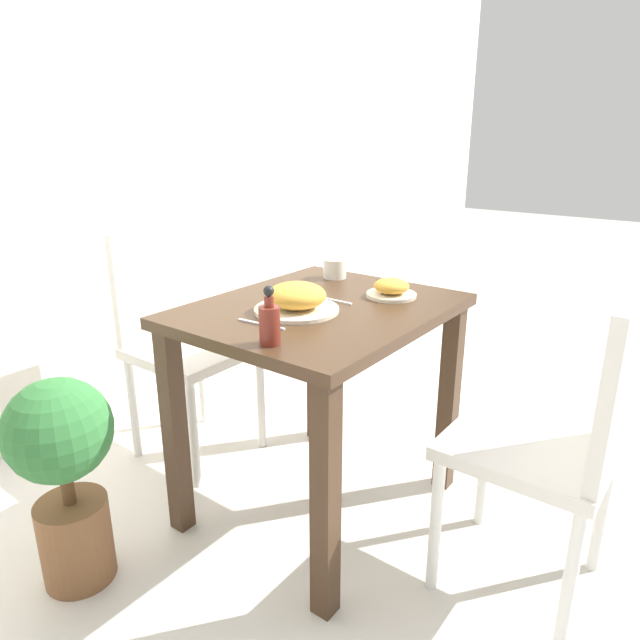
# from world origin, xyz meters

# --- Properties ---
(ground_plane) EXTENTS (16.00, 16.00, 0.00)m
(ground_plane) POSITION_xyz_m (0.00, 0.00, 0.00)
(ground_plane) COLOR beige
(wall_back) EXTENTS (8.00, 0.05, 2.60)m
(wall_back) POSITION_xyz_m (0.00, 1.25, 1.30)
(wall_back) COLOR white
(wall_back) RESTS_ON ground_plane
(dining_table) EXTENTS (0.85, 0.70, 0.74)m
(dining_table) POSITION_xyz_m (0.00, 0.00, 0.60)
(dining_table) COLOR #3D2819
(dining_table) RESTS_ON ground_plane
(chair_near) EXTENTS (0.42, 0.42, 0.91)m
(chair_near) POSITION_xyz_m (0.06, -0.75, 0.52)
(chair_near) COLOR silver
(chair_near) RESTS_ON ground_plane
(chair_far) EXTENTS (0.42, 0.42, 0.91)m
(chair_far) POSITION_xyz_m (-0.01, 0.69, 0.52)
(chair_far) COLOR silver
(chair_far) RESTS_ON ground_plane
(food_plate) EXTENTS (0.26, 0.26, 0.09)m
(food_plate) POSITION_xyz_m (-0.10, 0.02, 0.78)
(food_plate) COLOR beige
(food_plate) RESTS_ON dining_table
(side_plate) EXTENTS (0.17, 0.17, 0.06)m
(side_plate) POSITION_xyz_m (0.22, -0.13, 0.77)
(side_plate) COLOR beige
(side_plate) RESTS_ON dining_table
(drink_cup) EXTENTS (0.09, 0.09, 0.07)m
(drink_cup) POSITION_xyz_m (0.31, 0.17, 0.78)
(drink_cup) COLOR silver
(drink_cup) RESTS_ON dining_table
(sauce_bottle) EXTENTS (0.06, 0.06, 0.16)m
(sauce_bottle) POSITION_xyz_m (-0.36, -0.11, 0.80)
(sauce_bottle) COLOR maroon
(sauce_bottle) RESTS_ON dining_table
(fork_utensil) EXTENTS (0.02, 0.16, 0.00)m
(fork_utensil) POSITION_xyz_m (-0.26, 0.02, 0.74)
(fork_utensil) COLOR silver
(fork_utensil) RESTS_ON dining_table
(spoon_utensil) EXTENTS (0.01, 0.19, 0.00)m
(spoon_utensil) POSITION_xyz_m (0.06, 0.02, 0.74)
(spoon_utensil) COLOR silver
(spoon_utensil) RESTS_ON dining_table
(potted_plant_left) EXTENTS (0.29, 0.29, 0.64)m
(potted_plant_left) POSITION_xyz_m (-0.71, 0.36, 0.38)
(potted_plant_left) COLOR brown
(potted_plant_left) RESTS_ON ground_plane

